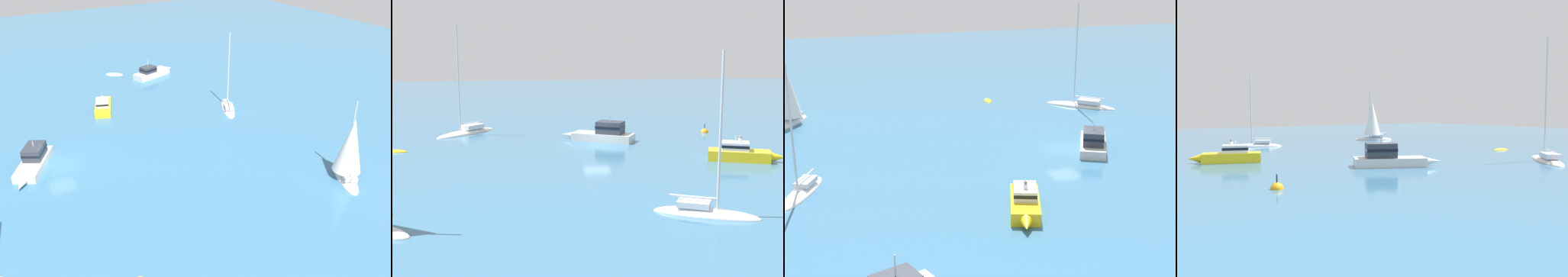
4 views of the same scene
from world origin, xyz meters
TOP-DOWN VIEW (x-y plane):
  - ground_plane at (0.00, 0.00)m, footprint 160.00×160.00m
  - launch at (1.02, 2.23)m, footprint 7.38×4.88m
  - yacht at (3.38, -22.65)m, footprint 6.41×4.13m
  - skiff_1 at (-18.66, -0.99)m, footprint 2.24×1.18m
  - sailboat at (-13.03, 8.35)m, footprint 6.70×7.13m
  - launch_1 at (11.18, -8.40)m, footprint 6.44×3.59m
  - ketch at (-15.83, -23.29)m, footprint 5.89×4.40m
  - channel_buoy at (12.71, 6.00)m, footprint 0.82×0.82m

SIDE VIEW (x-z plane):
  - ground_plane at x=0.00m, z-range 0.00..0.00m
  - skiff_1 at x=-18.66m, z-range -0.21..0.21m
  - channel_buoy at x=12.71m, z-range -0.66..0.66m
  - sailboat at x=-13.03m, z-range -5.83..6.17m
  - yacht at x=3.38m, z-range -4.93..5.28m
  - launch_1 at x=11.18m, z-range -0.42..1.74m
  - launch at x=1.02m, z-range -0.52..2.05m
  - ketch at x=-15.83m, z-range -1.35..6.78m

